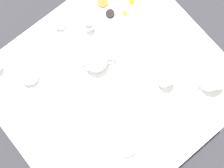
# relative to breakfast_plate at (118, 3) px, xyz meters

# --- Properties ---
(ground_plane) EXTENTS (8.00, 8.00, 0.00)m
(ground_plane) POSITION_rel_breakfast_plate_xyz_m (-0.33, 0.31, -0.75)
(ground_plane) COLOR #333338
(table) EXTENTS (1.04, 1.13, 0.74)m
(table) POSITION_rel_breakfast_plate_xyz_m (-0.33, 0.31, -0.07)
(table) COLOR white
(table) RESTS_ON ground_plane
(breakfast_plate) EXTENTS (0.30, 0.30, 0.04)m
(breakfast_plate) POSITION_rel_breakfast_plate_xyz_m (0.00, 0.00, 0.00)
(breakfast_plate) COLOR white
(breakfast_plate) RESTS_ON table
(teapot_near) EXTENTS (0.13, 0.19, 0.13)m
(teapot_near) POSITION_rel_breakfast_plate_xyz_m (-0.18, 0.30, 0.04)
(teapot_near) COLOR white
(teapot_near) RESTS_ON table
(teapot_far) EXTENTS (0.12, 0.21, 0.13)m
(teapot_far) POSITION_rel_breakfast_plate_xyz_m (-0.63, -0.09, 0.04)
(teapot_far) COLOR white
(teapot_far) RESTS_ON table
(teacup_with_saucer_left) EXTENTS (0.13, 0.13, 0.06)m
(teacup_with_saucer_left) POSITION_rel_breakfast_plate_xyz_m (-0.03, 0.61, 0.02)
(teacup_with_saucer_left) COLOR white
(teacup_with_saucer_left) RESTS_ON table
(teacup_with_saucer_right) EXTENTS (0.13, 0.13, 0.06)m
(teacup_with_saucer_right) POSITION_rel_breakfast_plate_xyz_m (-0.61, 0.45, 0.02)
(teacup_with_saucer_right) COLOR white
(teacup_with_saucer_right) RESTS_ON table
(water_glass_tall) EXTENTS (0.08, 0.08, 0.11)m
(water_glass_tall) POSITION_rel_breakfast_plate_xyz_m (-0.49, 0.09, 0.04)
(water_glass_tall) COLOR white
(water_glass_tall) RESTS_ON table
(creamer_jug) EXTENTS (0.08, 0.06, 0.05)m
(creamer_jug) POSITION_rel_breakfast_plate_xyz_m (0.10, 0.32, 0.02)
(creamer_jug) COLOR white
(creamer_jug) RESTS_ON table
(pepper_grinder) EXTENTS (0.05, 0.05, 0.11)m
(pepper_grinder) POSITION_rel_breakfast_plate_xyz_m (-0.01, 0.21, 0.05)
(pepper_grinder) COLOR #BCBCC1
(pepper_grinder) RESTS_ON table
(fork_by_plate) EXTENTS (0.14, 0.13, 0.00)m
(fork_by_plate) POSITION_rel_breakfast_plate_xyz_m (-0.33, 0.06, -0.01)
(fork_by_plate) COLOR silver
(fork_by_plate) RESTS_ON table
(knife_by_plate) EXTENTS (0.06, 0.21, 0.00)m
(knife_by_plate) POSITION_rel_breakfast_plate_xyz_m (-0.37, 0.70, -0.01)
(knife_by_plate) COLOR silver
(knife_by_plate) RESTS_ON table
(spoon_for_tea) EXTENTS (0.09, 0.16, 0.00)m
(spoon_for_tea) POSITION_rel_breakfast_plate_xyz_m (-0.70, 0.29, -0.01)
(spoon_for_tea) COLOR silver
(spoon_for_tea) RESTS_ON table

